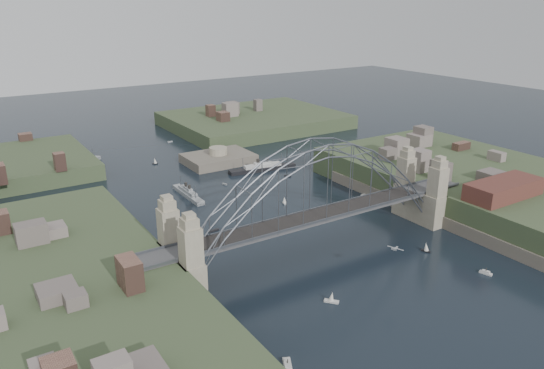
{
  "coord_description": "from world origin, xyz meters",
  "views": [
    {
      "loc": [
        -63.58,
        -80.93,
        51.56
      ],
      "look_at": [
        0.0,
        18.0,
        10.0
      ],
      "focal_mm": 34.38,
      "sensor_mm": 36.0,
      "label": 1
    }
  ],
  "objects_px": {
    "fort_island": "(219,164)",
    "naval_cruiser_near": "(188,194)",
    "naval_cruiser_far": "(85,163)",
    "bridge": "(318,198)",
    "wharf_shed": "(504,189)",
    "ocean_liner": "(263,168)"
  },
  "relations": [
    {
      "from": "fort_island",
      "to": "naval_cruiser_near",
      "type": "height_order",
      "value": "fort_island"
    },
    {
      "from": "naval_cruiser_near",
      "to": "naval_cruiser_far",
      "type": "bearing_deg",
      "value": 109.94
    },
    {
      "from": "bridge",
      "to": "wharf_shed",
      "type": "relative_size",
      "value": 4.2
    },
    {
      "from": "ocean_liner",
      "to": "naval_cruiser_near",
      "type": "bearing_deg",
      "value": -163.63
    },
    {
      "from": "bridge",
      "to": "wharf_shed",
      "type": "distance_m",
      "value": 46.23
    },
    {
      "from": "bridge",
      "to": "ocean_liner",
      "type": "xyz_separation_m",
      "value": [
        20.06,
        54.83,
        -11.47
      ]
    },
    {
      "from": "wharf_shed",
      "to": "ocean_liner",
      "type": "xyz_separation_m",
      "value": [
        -23.94,
        68.83,
        -9.15
      ]
    },
    {
      "from": "ocean_liner",
      "to": "wharf_shed",
      "type": "bearing_deg",
      "value": -70.82
    },
    {
      "from": "naval_cruiser_near",
      "to": "naval_cruiser_far",
      "type": "relative_size",
      "value": 1.34
    },
    {
      "from": "naval_cruiser_near",
      "to": "ocean_liner",
      "type": "xyz_separation_m",
      "value": [
        29.9,
        8.78,
        0.07
      ]
    },
    {
      "from": "wharf_shed",
      "to": "ocean_liner",
      "type": "bearing_deg",
      "value": 109.18
    },
    {
      "from": "fort_island",
      "to": "naval_cruiser_near",
      "type": "distance_m",
      "value": 32.43
    },
    {
      "from": "fort_island",
      "to": "naval_cruiser_far",
      "type": "bearing_deg",
      "value": 150.48
    },
    {
      "from": "bridge",
      "to": "naval_cruiser_near",
      "type": "height_order",
      "value": "bridge"
    },
    {
      "from": "wharf_shed",
      "to": "naval_cruiser_near",
      "type": "xyz_separation_m",
      "value": [
        -53.84,
        60.05,
        -9.22
      ]
    },
    {
      "from": "fort_island",
      "to": "bridge",
      "type": "bearing_deg",
      "value": -99.73
    },
    {
      "from": "bridge",
      "to": "wharf_shed",
      "type": "bearing_deg",
      "value": -17.65
    },
    {
      "from": "bridge",
      "to": "fort_island",
      "type": "distance_m",
      "value": 72.14
    },
    {
      "from": "bridge",
      "to": "ocean_liner",
      "type": "distance_m",
      "value": 59.51
    },
    {
      "from": "wharf_shed",
      "to": "naval_cruiser_near",
      "type": "bearing_deg",
      "value": 131.87
    },
    {
      "from": "bridge",
      "to": "fort_island",
      "type": "bearing_deg",
      "value": 80.27
    },
    {
      "from": "bridge",
      "to": "wharf_shed",
      "type": "height_order",
      "value": "bridge"
    }
  ]
}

